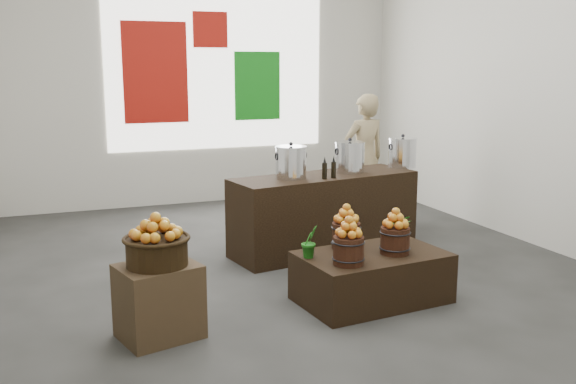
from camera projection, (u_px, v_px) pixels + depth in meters
name	position (u px, v px, depth m)	size (l,w,h in m)	color
ground	(284.00, 271.00, 6.36)	(7.00, 7.00, 0.00)	#393A37
back_wall	(197.00, 65.00, 9.17)	(6.00, 0.04, 4.00)	beige
back_opening	(218.00, 65.00, 9.26)	(3.20, 0.02, 2.40)	white
deco_red_left	(155.00, 73.00, 8.95)	(0.90, 0.04, 1.40)	#9F140C
deco_green_right	(257.00, 86.00, 9.52)	(0.70, 0.04, 1.00)	#127917
deco_red_upper	(210.00, 30.00, 9.12)	(0.50, 0.04, 0.50)	#9F140C
crate	(159.00, 301.00, 4.77)	(0.56, 0.46, 0.56)	#4A3722
wicker_basket	(157.00, 252.00, 4.69)	(0.45, 0.45, 0.20)	black
apples_in_basket	(156.00, 226.00, 4.65)	(0.35, 0.35, 0.19)	#950411
display_table	(372.00, 277.00, 5.52)	(1.24, 0.76, 0.43)	black
apple_bucket_front_left	(348.00, 251.00, 5.15)	(0.25, 0.25, 0.23)	#36190E
apples_in_bucket_front_left	(349.00, 227.00, 5.11)	(0.19, 0.19, 0.17)	#950411
apple_bucket_front_right	(395.00, 241.00, 5.45)	(0.25, 0.25, 0.23)	#36190E
apples_in_bucket_front_right	(396.00, 218.00, 5.41)	(0.19, 0.19, 0.17)	#950411
apple_bucket_rear	(346.00, 236.00, 5.60)	(0.25, 0.25, 0.23)	#36190E
apples_in_bucket_rear	(347.00, 214.00, 5.56)	(0.19, 0.19, 0.17)	#950411
herb_garnish_right	(397.00, 229.00, 5.75)	(0.25, 0.21, 0.27)	#1A6816
herb_garnish_left	(310.00, 241.00, 5.33)	(0.15, 0.12, 0.28)	#1A6816
counter	(324.00, 213.00, 6.97)	(2.07, 0.66, 0.85)	black
stock_pot_left	(291.00, 163.00, 6.65)	(0.32, 0.32, 0.32)	silver
stock_pot_center	(350.00, 158.00, 7.03)	(0.32, 0.32, 0.32)	silver
stock_pot_right	(402.00, 153.00, 7.40)	(0.32, 0.32, 0.32)	silver
oil_cruets	(336.00, 167.00, 6.70)	(0.15, 0.06, 0.23)	black
shopper	(364.00, 157.00, 8.34)	(0.60, 0.39, 1.65)	#95825B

